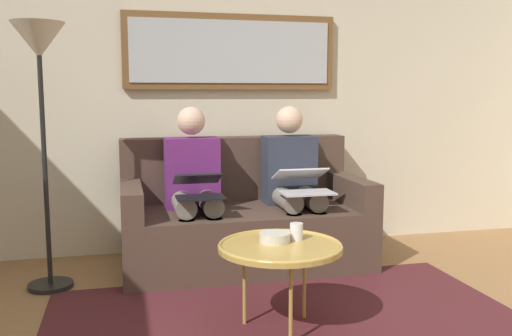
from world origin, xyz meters
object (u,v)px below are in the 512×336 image
(cup, at_px, (296,231))
(bowl, at_px, (275,237))
(couch, at_px, (243,220))
(person_left, at_px, (293,179))
(coffee_table, at_px, (280,248))
(standing_lamp, at_px, (40,70))
(laptop_black, at_px, (199,187))
(laptop_silver, at_px, (303,182))
(framed_mirror, at_px, (231,52))
(person_right, at_px, (194,183))

(cup, xyz_separation_m, bowl, (0.13, 0.02, -0.02))
(couch, xyz_separation_m, person_left, (-0.36, 0.07, 0.29))
(couch, bearing_deg, coffee_table, 86.89)
(cup, distance_m, standing_lamp, 1.84)
(bowl, height_order, laptop_black, laptop_black)
(couch, bearing_deg, laptop_silver, 140.37)
(couch, relative_size, laptop_silver, 4.64)
(laptop_silver, distance_m, laptop_black, 0.73)
(couch, distance_m, bowl, 1.17)
(framed_mirror, bearing_deg, laptop_silver, 117.74)
(couch, height_order, coffee_table, couch)
(coffee_table, distance_m, standing_lamp, 1.82)
(coffee_table, distance_m, person_left, 1.24)
(framed_mirror, xyz_separation_m, laptop_silver, (-0.36, 0.69, -0.92))
(coffee_table, relative_size, person_right, 0.57)
(couch, bearing_deg, person_right, 10.60)
(coffee_table, relative_size, laptop_black, 1.89)
(standing_lamp, bearing_deg, cup, 147.60)
(cup, bearing_deg, coffee_table, 36.20)
(laptop_black, bearing_deg, person_left, -161.77)
(coffee_table, bearing_deg, couch, -93.11)
(couch, distance_m, person_left, 0.47)
(framed_mirror, distance_m, person_right, 1.11)
(bowl, bearing_deg, laptop_silver, -117.27)
(bowl, bearing_deg, coffee_table, 100.08)
(coffee_table, bearing_deg, bowl, -79.92)
(couch, relative_size, laptop_black, 5.04)
(cup, bearing_deg, person_right, -68.86)
(bowl, relative_size, standing_lamp, 0.10)
(person_left, relative_size, standing_lamp, 0.69)
(cup, bearing_deg, couch, -87.52)
(laptop_silver, height_order, person_right, person_right)
(framed_mirror, bearing_deg, bowl, 87.13)
(laptop_silver, bearing_deg, cup, 69.36)
(standing_lamp, bearing_deg, laptop_black, 177.60)
(coffee_table, bearing_deg, framed_mirror, -92.35)
(standing_lamp, bearing_deg, person_right, -168.21)
(couch, relative_size, cup, 19.22)
(couch, xyz_separation_m, cup, (-0.05, 1.13, 0.18))
(couch, height_order, standing_lamp, standing_lamp)
(person_left, height_order, standing_lamp, standing_lamp)
(framed_mirror, height_order, cup, framed_mirror)
(laptop_black, bearing_deg, standing_lamp, -2.40)
(bowl, xyz_separation_m, person_right, (0.29, -1.09, 0.13))
(cup, distance_m, person_right, 1.15)
(laptop_black, bearing_deg, framed_mirror, -117.52)
(cup, relative_size, standing_lamp, 0.05)
(laptop_black, bearing_deg, laptop_silver, -179.50)
(laptop_silver, bearing_deg, person_left, -90.00)
(framed_mirror, distance_m, cup, 1.85)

